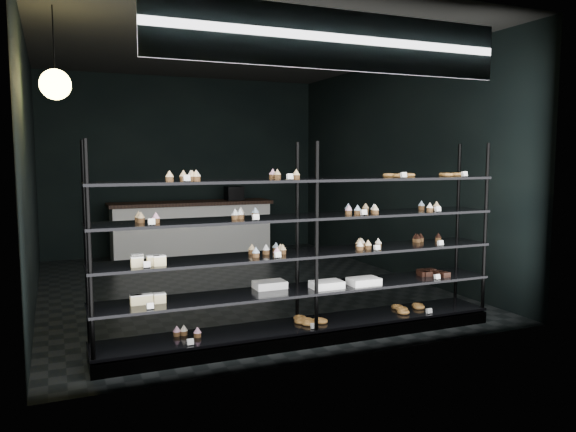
% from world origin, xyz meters
% --- Properties ---
extents(room, '(5.01, 6.01, 3.20)m').
position_xyz_m(room, '(0.00, 0.00, 1.60)').
color(room, black).
rests_on(room, ground).
extents(display_shelf, '(4.00, 0.50, 1.91)m').
position_xyz_m(display_shelf, '(-0.07, -2.45, 0.63)').
color(display_shelf, black).
rests_on(display_shelf, room).
extents(signage, '(3.30, 0.05, 0.50)m').
position_xyz_m(signage, '(0.00, -2.93, 2.75)').
color(signage, '#0B0B39').
rests_on(signage, room).
extents(pendant_lamp, '(0.29, 0.29, 0.87)m').
position_xyz_m(pendant_lamp, '(-2.20, -1.41, 2.45)').
color(pendant_lamp, black).
rests_on(pendant_lamp, room).
extents(service_counter, '(2.85, 0.65, 1.23)m').
position_xyz_m(service_counter, '(0.00, 2.50, 0.50)').
color(service_counter, silver).
rests_on(service_counter, room).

